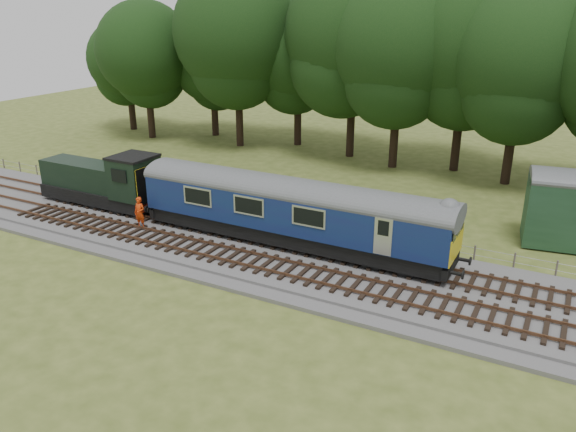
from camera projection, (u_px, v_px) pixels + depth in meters
The scene contains 9 objects.
ground at pixel (270, 257), 30.71m from camera, with size 120.00×120.00×0.00m, color #495820.
ballast at pixel (270, 254), 30.65m from camera, with size 70.00×7.00×0.35m, color #4C4C4F.
track_north at pixel (282, 241), 31.72m from camera, with size 67.20×2.40×0.21m.
track_south at pixel (254, 261), 29.25m from camera, with size 67.20×2.40×0.21m.
fence at pixel (306, 230), 34.43m from camera, with size 64.00×0.12×1.00m, color #6B6054, non-canonical shape.
tree_line at pixel (395, 163), 48.89m from camera, with size 70.00×8.00×18.00m, color black, non-canonical shape.
dmu_railcar at pixel (291, 206), 30.71m from camera, with size 18.05×2.86×3.88m.
shunter_loco at pixel (104, 182), 37.04m from camera, with size 8.91×2.60×3.38m.
worker at pixel (140, 213), 33.43m from camera, with size 0.70×0.46×1.93m, color red.
Camera 1 is at (13.98, -24.20, 12.97)m, focal length 35.00 mm.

